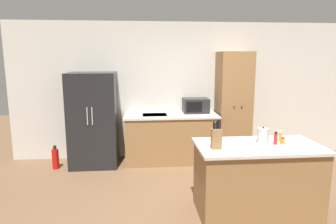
% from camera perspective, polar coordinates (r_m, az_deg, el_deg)
% --- Properties ---
extents(ground_plane, '(14.00, 14.00, 0.00)m').
position_cam_1_polar(ground_plane, '(4.12, 12.14, -18.01)').
color(ground_plane, brown).
extents(wall_back, '(7.20, 0.06, 2.60)m').
position_cam_1_polar(wall_back, '(5.92, 5.92, 4.11)').
color(wall_back, beige).
rests_on(wall_back, ground_plane).
extents(refrigerator, '(0.83, 0.76, 1.68)m').
position_cam_1_polar(refrigerator, '(5.55, -13.99, -1.37)').
color(refrigerator, black).
rests_on(refrigerator, ground_plane).
extents(back_counter, '(1.72, 0.70, 0.90)m').
position_cam_1_polar(back_counter, '(5.64, 0.55, -4.92)').
color(back_counter, olive).
rests_on(back_counter, ground_plane).
extents(pantry_cabinet, '(0.60, 0.58, 2.04)m').
position_cam_1_polar(pantry_cabinet, '(5.81, 12.29, 1.05)').
color(pantry_cabinet, olive).
rests_on(pantry_cabinet, ground_plane).
extents(kitchen_island, '(1.51, 0.82, 0.89)m').
position_cam_1_polar(kitchen_island, '(3.98, 16.51, -12.13)').
color(kitchen_island, olive).
rests_on(kitchen_island, ground_plane).
extents(microwave, '(0.48, 0.35, 0.27)m').
position_cam_1_polar(microwave, '(5.72, 5.30, 1.24)').
color(microwave, '#232326').
rests_on(microwave, back_counter).
extents(knife_block, '(0.12, 0.09, 0.35)m').
position_cam_1_polar(knife_block, '(3.54, 9.19, -4.91)').
color(knife_block, olive).
rests_on(knife_block, kitchen_island).
extents(spice_bottle_tall_dark, '(0.05, 0.05, 0.08)m').
position_cam_1_polar(spice_bottle_tall_dark, '(3.97, 21.01, -5.13)').
color(spice_bottle_tall_dark, orange).
rests_on(spice_bottle_tall_dark, kitchen_island).
extents(spice_bottle_short_red, '(0.04, 0.04, 0.14)m').
position_cam_1_polar(spice_bottle_short_red, '(4.06, 20.64, -4.36)').
color(spice_bottle_short_red, gold).
rests_on(spice_bottle_short_red, kitchen_island).
extents(spice_bottle_amber_oil, '(0.04, 0.04, 0.16)m').
position_cam_1_polar(spice_bottle_amber_oil, '(3.91, 19.81, -4.78)').
color(spice_bottle_amber_oil, '#B2281E').
rests_on(spice_bottle_amber_oil, kitchen_island).
extents(kettle, '(0.14, 0.14, 0.21)m').
position_cam_1_polar(kettle, '(3.92, 17.64, -4.29)').
color(kettle, '#B2B5B7').
rests_on(kettle, kitchen_island).
extents(fire_extinguisher, '(0.12, 0.12, 0.42)m').
position_cam_1_polar(fire_extinguisher, '(5.69, -20.65, -8.27)').
color(fire_extinguisher, red).
rests_on(fire_extinguisher, ground_plane).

